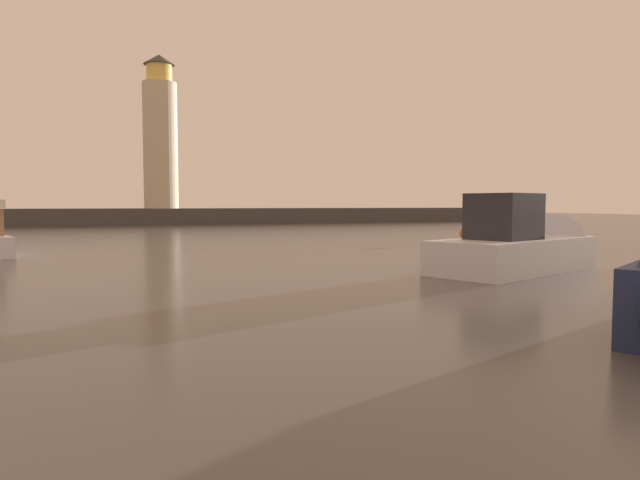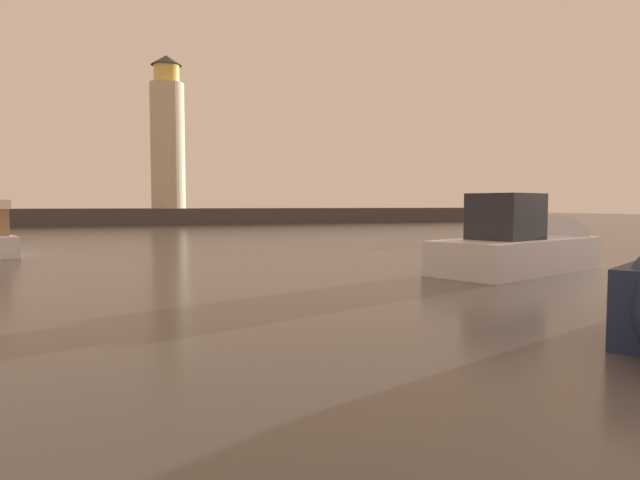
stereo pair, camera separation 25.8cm
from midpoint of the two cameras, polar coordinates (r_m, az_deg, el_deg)
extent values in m
plane|color=#4C4742|center=(33.62, -10.36, -0.25)|extent=(220.00, 220.00, 0.00)
cube|color=#423F3D|center=(65.16, -15.53, 2.33)|extent=(91.35, 6.27, 1.82)
cylinder|color=beige|center=(65.53, -15.20, 9.24)|extent=(3.76, 3.76, 13.92)
cylinder|color=#F2CC59|center=(66.79, -15.31, 16.03)|extent=(2.82, 2.82, 1.95)
cone|color=#33383D|center=(67.14, -15.34, 17.30)|extent=(3.38, 3.38, 1.11)
cube|color=silver|center=(19.94, 19.86, -1.44)|extent=(7.37, 4.89, 1.10)
cone|color=silver|center=(23.61, 24.68, -0.67)|extent=(3.14, 3.23, 2.56)
cube|color=#232328|center=(19.21, 18.84, 2.29)|extent=(2.62, 2.40, 1.50)
sphere|color=#EA5919|center=(35.01, 15.61, 0.66)|extent=(1.02, 1.02, 1.02)
camera|label=1|loc=(0.13, -89.55, 0.03)|focal=31.29mm
camera|label=2|loc=(0.13, 90.45, -0.03)|focal=31.29mm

